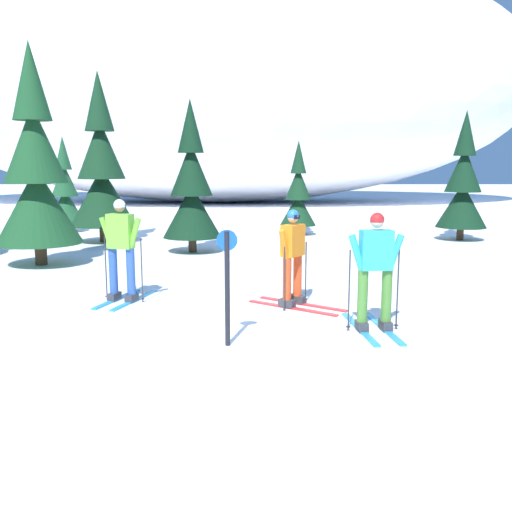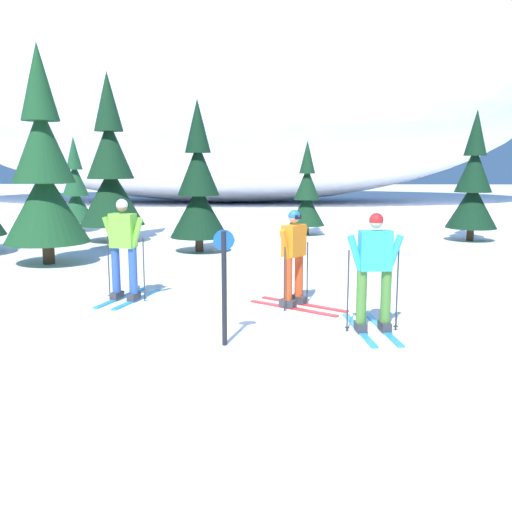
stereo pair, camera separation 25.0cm
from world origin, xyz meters
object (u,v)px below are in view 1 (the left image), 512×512
at_px(pine_tree_center_right, 192,189).
at_px(skier_orange_jacket, 293,256).
at_px(skier_lime_jacket, 122,248).
at_px(pine_tree_center_left, 37,174).
at_px(trail_marker_post, 228,281).
at_px(pine_tree_right, 299,196).
at_px(skier_cyan_jacket, 376,269).
at_px(pine_tree_far_right, 463,187).
at_px(pine_tree_left, 65,192).
at_px(pine_tree_center, 102,172).

bearing_deg(pine_tree_center_right, skier_orange_jacket, -68.38).
relative_size(skier_lime_jacket, pine_tree_center_right, 0.44).
distance_m(pine_tree_center_left, trail_marker_post, 8.03).
height_order(skier_lime_jacket, pine_tree_right, pine_tree_right).
bearing_deg(skier_lime_jacket, trail_marker_post, -51.06).
height_order(skier_cyan_jacket, pine_tree_center_left, pine_tree_center_left).
distance_m(skier_lime_jacket, trail_marker_post, 3.20).
relative_size(skier_cyan_jacket, pine_tree_right, 0.54).
xyz_separation_m(skier_cyan_jacket, pine_tree_right, (-0.28, 11.57, 0.42)).
relative_size(skier_lime_jacket, pine_tree_far_right, 0.45).
bearing_deg(pine_tree_center_right, trail_marker_post, -80.40).
relative_size(skier_orange_jacket, pine_tree_left, 0.49).
bearing_deg(pine_tree_far_right, pine_tree_right, 164.79).
xyz_separation_m(skier_lime_jacket, pine_tree_center_left, (-2.88, 3.75, 1.23)).
distance_m(skier_lime_jacket, pine_tree_center_right, 5.87).
relative_size(pine_tree_left, pine_tree_center_left, 0.65).
height_order(pine_tree_right, pine_tree_far_right, pine_tree_far_right).
height_order(skier_lime_jacket, pine_tree_left, pine_tree_left).
bearing_deg(skier_orange_jacket, pine_tree_left, 124.62).
distance_m(pine_tree_left, pine_tree_right, 8.44).
bearing_deg(pine_tree_center, pine_tree_center_left, -96.28).
xyz_separation_m(pine_tree_center_right, pine_tree_far_right, (8.45, 2.56, -0.03)).
height_order(skier_cyan_jacket, pine_tree_center_right, pine_tree_center_right).
bearing_deg(pine_tree_center, pine_tree_left, 127.28).
height_order(skier_lime_jacket, pine_tree_center, pine_tree_center).
bearing_deg(pine_tree_right, trail_marker_post, -98.60).
height_order(skier_orange_jacket, pine_tree_center_right, pine_tree_center_right).
height_order(pine_tree_center_left, pine_tree_center, pine_tree_center_left).
bearing_deg(pine_tree_center_right, pine_tree_left, 136.70).
height_order(pine_tree_right, trail_marker_post, pine_tree_right).
bearing_deg(skier_cyan_jacket, pine_tree_center_right, 114.92).
relative_size(skier_cyan_jacket, pine_tree_left, 0.51).
height_order(skier_orange_jacket, pine_tree_right, pine_tree_right).
distance_m(pine_tree_center, pine_tree_far_right, 11.50).
distance_m(skier_cyan_jacket, pine_tree_center_left, 9.05).
bearing_deg(skier_lime_jacket, skier_cyan_jacket, -23.66).
xyz_separation_m(pine_tree_center, pine_tree_center_right, (3.04, -2.08, -0.45)).
bearing_deg(pine_tree_center, pine_tree_far_right, 2.37).
bearing_deg(skier_orange_jacket, pine_tree_center_right, 111.62).
bearing_deg(trail_marker_post, pine_tree_center_right, 99.60).
distance_m(pine_tree_center_right, trail_marker_post, 8.44).
bearing_deg(pine_tree_center_left, pine_tree_center_right, 30.33).
bearing_deg(pine_tree_center, pine_tree_right, 16.70).
bearing_deg(skier_cyan_jacket, pine_tree_center, 124.16).
bearing_deg(skier_lime_jacket, pine_tree_left, 113.09).
height_order(skier_cyan_jacket, skier_orange_jacket, skier_cyan_jacket).
relative_size(pine_tree_center_right, trail_marker_post, 2.64).
relative_size(skier_orange_jacket, pine_tree_center_right, 0.40).
bearing_deg(pine_tree_center_left, pine_tree_far_right, 21.07).
xyz_separation_m(pine_tree_right, pine_tree_far_right, (5.19, -1.41, 0.37)).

